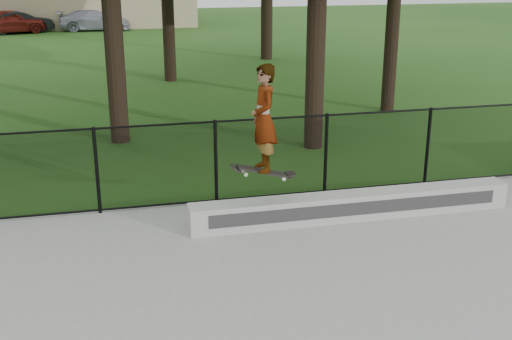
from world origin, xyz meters
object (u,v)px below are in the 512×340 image
Objects in this scene: car_b at (19,22)px; skater_airborne at (264,121)px; grind_ledge at (353,206)px; car_c at (95,20)px; car_a at (8,21)px.

skater_airborne reaches higher than car_b.
grind_ledge is at bearing 171.63° from car_b.
car_c reaches higher than grind_ledge.
car_b is at bearing -80.09° from car_a.
grind_ledge is at bearing -169.43° from car_c.
car_b is 4.18m from car_c.
car_c is (-4.16, 30.08, 0.31)m from grind_ledge.
car_b is at bearing 105.60° from grind_ledge.
car_c is (4.72, 0.58, -0.09)m from car_a.
car_a is 1.06× the size of car_c.
grind_ledge is at bearing 177.26° from car_a.
car_b reaches higher than grind_ledge.
grind_ledge is 30.95m from car_b.
car_c is (4.17, 0.27, -0.01)m from car_b.
car_c is at bearing 97.87° from grind_ledge.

